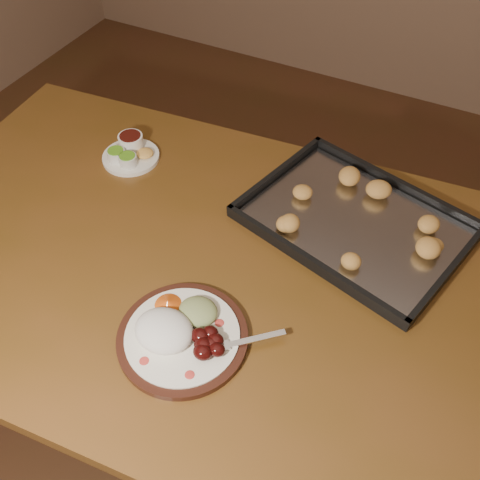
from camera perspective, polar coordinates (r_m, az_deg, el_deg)
The scene contains 5 objects.
ground at distance 1.78m, azimuth 0.32°, elevation -18.23°, with size 4.00×4.00×0.00m, color #542B1C.
dining_table at distance 1.22m, azimuth -2.72°, elevation -5.38°, with size 1.57×1.01×0.75m.
dinner_plate at distance 1.03m, azimuth -6.38°, elevation -9.82°, with size 0.30×0.25×0.06m.
condiment_saucer at distance 1.41m, azimuth -11.68°, elevation 9.16°, with size 0.14×0.14×0.05m.
baking_tray at distance 1.23m, azimuth 12.19°, elevation 2.06°, with size 0.54×0.46×0.05m.
Camera 1 is at (0.31, -0.64, 1.63)m, focal length 40.00 mm.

